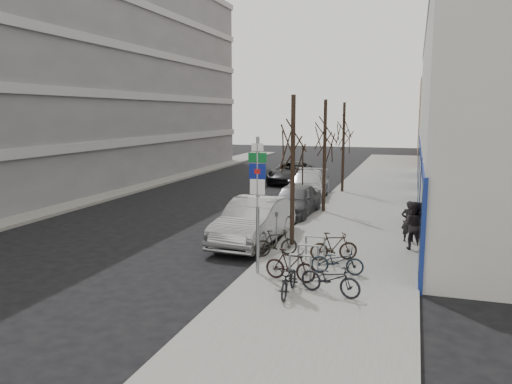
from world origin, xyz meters
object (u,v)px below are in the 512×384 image
Objects in this scene: bike_mid_curb at (337,259)px; pedestrian_far at (414,225)px; tree_near at (293,135)px; lane_car at (291,172)px; tree_mid at (325,129)px; parked_car_front at (254,221)px; parked_car_mid at (295,200)px; meter_back at (328,184)px; bike_near_right at (290,265)px; meter_front at (276,226)px; bike_near_left at (289,277)px; bike_far_inner at (334,246)px; pedestrian_near at (409,221)px; bike_rack at (308,255)px; tree_far at (344,126)px; bike_mid_inner at (276,243)px; bike_far_curb at (331,276)px; meter_mid at (308,200)px; highway_sign_pole at (258,197)px; parked_car_back at (308,185)px.

pedestrian_far reaches higher than bike_mid_curb.
tree_near is 17.59m from lane_car.
tree_mid reaches higher than parked_car_front.
meter_back is at bearing 83.64° from parked_car_mid.
meter_back is 14.48m from bike_near_right.
bike_mid_curb is at bearing -40.21° from bike_near_right.
tree_mid is at bearing 14.34° from bike_near_right.
bike_mid_curb is 0.30× the size of parked_car_front.
bike_mid_curb is at bearing -43.64° from meter_front.
meter_front is at bearing 31.25° from pedestrian_far.
pedestrian_far reaches higher than meter_back.
meter_front is 0.82× the size of bike_near_left.
bike_near_right is at bearing -68.46° from meter_front.
pedestrian_far is at bearing -62.04° from lane_car.
bike_near_right is at bearing 136.92° from bike_far_inner.
lane_car is at bearing -5.03° from bike_far_inner.
pedestrian_near is at bearing -27.18° from bike_mid_curb.
bike_rack is 2.92m from meter_front.
bike_mid_inner is at bearing -90.61° from tree_far.
lane_car is at bearing 120.62° from meter_back.
lane_car is (-5.28, 21.74, 0.12)m from bike_near_left.
bike_near_left is at bearing -91.88° from bike_rack.
pedestrian_far reaches higher than bike_far_curb.
meter_mid is 0.81× the size of bike_far_inner.
pedestrian_far is (4.20, 0.64, -3.09)m from tree_near.
pedestrian_near is at bearing 26.27° from meter_front.
bike_near_right is at bearing -77.09° from tree_near.
bike_near_left is at bearing -158.23° from bike_near_right.
highway_sign_pole is 2.70× the size of bike_mid_curb.
bike_mid_inner is at bearing 34.23° from bike_near_right.
tree_mid is (-1.20, 9.40, 3.44)m from bike_rack.
bike_far_curb is at bearing -57.86° from meter_front.
bike_far_inner is at bearing -118.54° from bike_mid_inner.
meter_front reaches higher than bike_far_inner.
bike_far_curb is 0.98× the size of pedestrian_far.
parked_car_front reaches higher than bike_mid_curb.
tree_mid reaches higher than bike_far_inner.
meter_front is 3.68m from bike_near_right.
bike_far_inner is 0.29× the size of parked_car_back.
bike_rack is 8.07m from meter_mid.
tree_mid is at bearing 88.86° from highway_sign_pole.
parked_car_front is at bearing 39.60° from bike_near_right.
bike_rack is (1.40, 0.61, -1.80)m from highway_sign_pole.
bike_near_left is at bearing -77.21° from tree_near.
tree_near is 4.33× the size of meter_front.
pedestrian_near is (5.24, -3.88, 0.14)m from parked_car_mid.
bike_far_inner is at bearing -10.73° from bike_near_right.
meter_front is 4.79m from pedestrian_far.
bike_mid_inner is (-0.16, -1.63, -3.50)m from tree_near.
bike_mid_curb is 4.15m from pedestrian_far.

